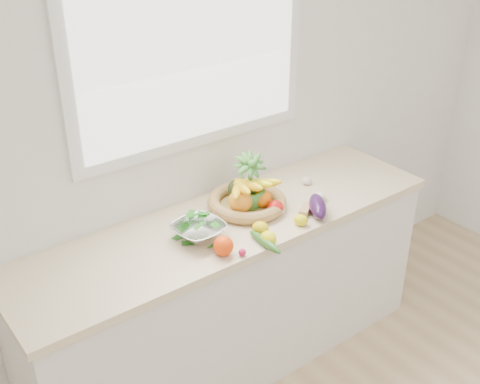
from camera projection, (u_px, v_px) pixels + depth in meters
back_wall at (192, 116)px, 2.94m from camera, size 4.50×0.02×2.70m
counter_cabinet at (230, 297)px, 3.17m from camera, size 2.20×0.58×0.86m
countertop at (229, 224)px, 2.95m from camera, size 2.24×0.62×0.04m
window_frame at (191, 35)px, 2.74m from camera, size 1.30×0.03×1.10m
window_pane at (193, 36)px, 2.73m from camera, size 1.18×0.01×0.98m
orange_loose at (223, 246)px, 2.66m from camera, size 0.11×0.11×0.09m
lemon_a at (301, 220)px, 2.89m from camera, size 0.08×0.09×0.06m
lemon_b at (269, 238)px, 2.74m from camera, size 0.07×0.08×0.07m
lemon_c at (260, 228)px, 2.82m from camera, size 0.10×0.10×0.06m
apple at (275, 208)px, 2.97m from camera, size 0.08×0.08×0.08m
ginger at (305, 210)px, 3.00m from camera, size 0.11×0.09×0.03m
garlic_a at (321, 196)px, 3.11m from camera, size 0.07×0.07×0.05m
garlic_b at (307, 181)px, 3.27m from camera, size 0.06×0.06×0.04m
garlic_c at (280, 210)px, 2.99m from camera, size 0.07×0.07×0.05m
eggplant at (318, 206)px, 2.98m from camera, size 0.19×0.23×0.09m
cucumber at (265, 242)px, 2.74m from camera, size 0.05×0.23×0.04m
radish at (242, 252)px, 2.67m from camera, size 0.04×0.04×0.03m
potted_herb at (249, 184)px, 3.00m from camera, size 0.19×0.19×0.31m
fruit_basket at (247, 198)px, 3.03m from camera, size 0.41×0.41×0.19m
colander_with_spinach at (199, 227)px, 2.77m from camera, size 0.26×0.26×0.12m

